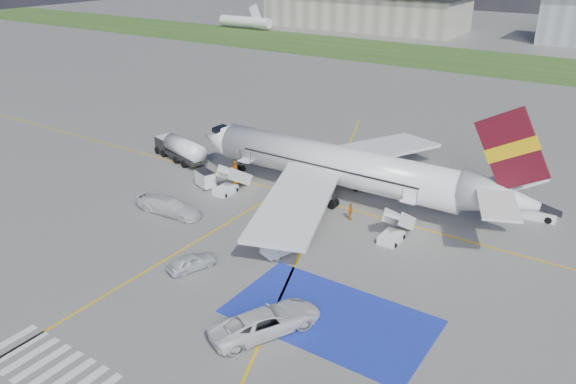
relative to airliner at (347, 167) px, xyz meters
name	(u,v)px	position (x,y,z in m)	size (l,w,h in m)	color
ground	(250,252)	(-1.51, -14.00, -3.39)	(400.00, 400.00, 0.00)	#60605E
grass_strip	(521,66)	(-1.51, 81.00, -3.39)	(400.00, 30.00, 0.01)	#2D4C1E
taxiway_line_main	(323,202)	(-1.51, -2.00, -3.39)	(120.00, 0.20, 0.01)	gold
taxiway_line_cross	(116,289)	(-6.51, -24.00, -3.39)	(0.20, 60.00, 0.01)	gold
taxiway_line_diag	(323,202)	(-1.51, -2.00, -3.39)	(0.20, 60.00, 0.01)	gold
staging_box	(330,316)	(8.49, -18.00, -3.39)	(14.00, 8.00, 0.01)	#1B2CA4
crosswalk	(47,367)	(-3.31, -32.00, -3.39)	(9.00, 4.00, 0.01)	silver
terminal_west	(364,11)	(-56.51, 116.00, 1.61)	(60.00, 22.00, 10.00)	gray
airliner	(347,167)	(0.00, 0.00, 0.00)	(36.81, 32.95, 11.92)	silver
airstairs_fwd	(228,186)	(-11.01, -5.30, -2.77)	(1.90, 5.20, 3.60)	silver
airstairs_aft	(393,233)	(7.49, -5.30, -2.77)	(1.90, 5.20, 3.60)	silver
fuel_tanker	(180,151)	(-21.64, -1.13, -2.19)	(8.67, 4.37, 2.87)	black
gpu_cart	(205,180)	(-13.80, -5.62, -2.57)	(2.53, 2.04, 1.83)	silver
belt_loader	(528,212)	(16.17, 6.10, -2.98)	(5.70, 2.47, 1.67)	silver
car_silver_a	(191,262)	(-3.72, -18.70, -2.72)	(1.58, 3.94, 1.34)	silver
car_silver_b	(284,245)	(0.89, -12.46, -2.71)	(1.44, 4.13, 1.36)	silver
van_white_a	(266,318)	(5.77, -21.79, -2.30)	(2.68, 5.81, 2.18)	silver
van_white_b	(169,204)	(-12.40, -12.38, -2.37)	(2.13, 5.24, 2.05)	silver
crew_fwd	(236,181)	(-10.79, -4.27, -2.47)	(0.67, 0.44, 1.85)	orange
crew_nose	(235,169)	(-13.18, -1.46, -2.51)	(0.86, 0.67, 1.76)	orange
crew_aft	(350,211)	(2.56, -3.90, -2.57)	(0.96, 0.40, 1.64)	orange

